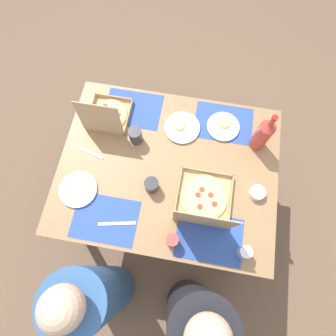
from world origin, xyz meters
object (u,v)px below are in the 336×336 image
cup_dark (152,185)px  cup_spare (136,136)px  pizza_box_corner_left (108,115)px  condiment_bowl (257,193)px  soda_bottle (263,134)px  plate_far_right (78,189)px  plate_middle (223,126)px  pizza_box_edge_far (204,202)px  cup_red (244,252)px  diner_left_seat (195,314)px  plate_far_left (182,127)px  diner_right_seat (96,295)px  cup_clear_left (172,240)px

cup_dark → cup_spare: 0.32m
pizza_box_corner_left → condiment_bowl: size_ratio=3.26×
soda_bottle → condiment_bowl: size_ratio=3.69×
plate_far_right → plate_middle: size_ratio=1.07×
pizza_box_edge_far → cup_dark: size_ratio=3.90×
pizza_box_edge_far → cup_spare: pizza_box_edge_far is taller
cup_red → pizza_box_corner_left: bearing=-36.3°
plate_far_right → soda_bottle: size_ratio=0.67×
plate_far_right → cup_spare: 0.45m
plate_far_right → condiment_bowl: (-1.01, -0.16, 0.01)m
cup_red → condiment_bowl: (-0.05, -0.34, -0.02)m
cup_red → diner_left_seat: diner_left_seat is taller
soda_bottle → pizza_box_edge_far: bearing=57.5°
pizza_box_corner_left → cup_red: (-0.90, 0.66, -0.00)m
soda_bottle → pizza_box_corner_left: bearing=-0.7°
pizza_box_edge_far → plate_far_left: (0.19, -0.45, -0.04)m
soda_bottle → cup_spare: size_ratio=2.96×
pizza_box_edge_far → diner_left_seat: (-0.06, 0.59, -0.28)m
plate_middle → cup_spare: bearing=19.2°
plate_middle → diner_left_seat: size_ratio=0.17×
plate_middle → diner_right_seat: size_ratio=0.17×
soda_bottle → cup_spare: bearing=7.7°
pizza_box_corner_left → diner_right_seat: 1.07m
plate_far_right → cup_spare: size_ratio=1.98×
plate_far_left → cup_red: 0.81m
pizza_box_corner_left → plate_far_right: (0.06, 0.48, -0.04)m
plate_far_left → plate_middle: bearing=-168.3°
diner_right_seat → plate_far_right: bearing=-70.6°
soda_bottle → condiment_bowl: bearing=94.0°
pizza_box_edge_far → diner_right_seat: (0.52, 0.59, -0.29)m
soda_bottle → cup_dark: size_ratio=3.70×
pizza_box_edge_far → plate_middle: size_ratio=1.68×
plate_far_right → pizza_box_edge_far: bearing=-176.5°
pizza_box_corner_left → pizza_box_edge_far: pizza_box_edge_far is taller
plate_middle → pizza_box_edge_far: bearing=83.3°
plate_far_left → cup_spare: 0.29m
plate_middle → cup_spare: (0.51, 0.18, 0.05)m
pizza_box_corner_left → plate_far_left: (-0.46, -0.02, -0.04)m
plate_far_right → cup_red: bearing=169.4°
condiment_bowl → plate_far_right: bearing=8.8°
plate_middle → cup_clear_left: size_ratio=2.22×
plate_far_left → pizza_box_edge_far: bearing=113.1°
soda_bottle → cup_clear_left: 0.78m
pizza_box_edge_far → condiment_bowl: pizza_box_edge_far is taller
pizza_box_corner_left → plate_middle: 0.72m
plate_middle → cup_red: size_ratio=2.35×
plate_far_left → plate_middle: 0.26m
plate_middle → cup_clear_left: 0.76m
diner_left_seat → pizza_box_corner_left: bearing=-55.1°
condiment_bowl → pizza_box_edge_far: bearing=21.0°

